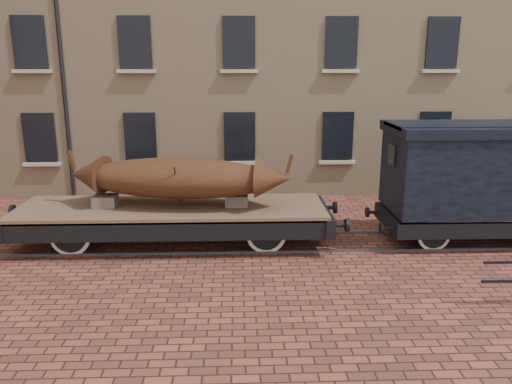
{
  "coord_description": "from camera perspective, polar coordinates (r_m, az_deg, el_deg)",
  "views": [
    {
      "loc": [
        -2.57,
        -12.67,
        4.71
      ],
      "look_at": [
        -2.08,
        0.5,
        1.3
      ],
      "focal_mm": 35.0,
      "sensor_mm": 36.0,
      "label": 1
    }
  ],
  "objects": [
    {
      "name": "goods_van",
      "position": [
        14.59,
        25.37,
        2.45
      ],
      "size": [
        6.21,
        2.26,
        3.21
      ],
      "color": "black",
      "rests_on": "ground"
    },
    {
      "name": "ground",
      "position": [
        13.76,
        8.83,
        -5.69
      ],
      "size": [
        90.0,
        90.0,
        0.0
      ],
      "primitive_type": "plane",
      "color": "#522C24"
    },
    {
      "name": "flatcar_wagon",
      "position": [
        13.36,
        -9.6,
        -2.48
      ],
      "size": [
        9.08,
        2.46,
        1.37
      ],
      "color": "brown",
      "rests_on": "ground"
    },
    {
      "name": "iron_boat",
      "position": [
        13.08,
        -8.81,
        1.63
      ],
      "size": [
        5.89,
        2.26,
        1.44
      ],
      "color": "#4E2A0F",
      "rests_on": "flatcar_wagon"
    },
    {
      "name": "rail_track",
      "position": [
        13.75,
        8.83,
        -5.58
      ],
      "size": [
        30.0,
        1.52,
        0.06
      ],
      "color": "#59595E",
      "rests_on": "ground"
    },
    {
      "name": "warehouse_cream",
      "position": [
        23.45,
        12.39,
        19.79
      ],
      "size": [
        40.0,
        10.19,
        14.0
      ],
      "color": "beige",
      "rests_on": "ground"
    }
  ]
}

